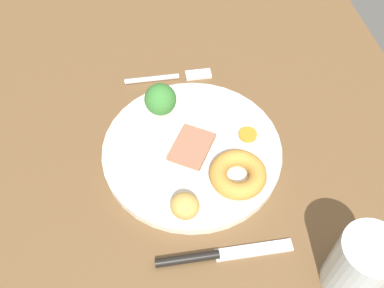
{
  "coord_description": "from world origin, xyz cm",
  "views": [
    {
      "loc": [
        40.11,
        -4.27,
        60.27
      ],
      "look_at": [
        0.74,
        2.9,
        6.0
      ],
      "focal_mm": 41.82,
      "sensor_mm": 36.0,
      "label": 1
    }
  ],
  "objects_px": {
    "carrot_coin_front": "(248,134)",
    "yorkshire_pudding": "(238,174)",
    "roast_potato_left": "(188,205)",
    "knife": "(212,255)",
    "fork": "(171,77)",
    "dinner_plate": "(192,151)",
    "broccoli_floret": "(160,99)",
    "meat_slice_main": "(192,147)",
    "water_glass": "(360,265)"
  },
  "relations": [
    {
      "from": "carrot_coin_front",
      "to": "yorkshire_pudding",
      "type": "bearing_deg",
      "value": -24.79
    },
    {
      "from": "yorkshire_pudding",
      "to": "carrot_coin_front",
      "type": "xyz_separation_m",
      "value": [
        -0.08,
        0.03,
        -0.01
      ]
    },
    {
      "from": "roast_potato_left",
      "to": "knife",
      "type": "height_order",
      "value": "roast_potato_left"
    },
    {
      "from": "roast_potato_left",
      "to": "fork",
      "type": "relative_size",
      "value": 0.26
    },
    {
      "from": "dinner_plate",
      "to": "knife",
      "type": "height_order",
      "value": "dinner_plate"
    },
    {
      "from": "yorkshire_pudding",
      "to": "broccoli_floret",
      "type": "distance_m",
      "value": 0.17
    },
    {
      "from": "carrot_coin_front",
      "to": "fork",
      "type": "height_order",
      "value": "carrot_coin_front"
    },
    {
      "from": "fork",
      "to": "knife",
      "type": "distance_m",
      "value": 0.34
    },
    {
      "from": "fork",
      "to": "meat_slice_main",
      "type": "bearing_deg",
      "value": -85.98
    },
    {
      "from": "meat_slice_main",
      "to": "yorkshire_pudding",
      "type": "xyz_separation_m",
      "value": [
        0.07,
        0.06,
        0.01
      ]
    },
    {
      "from": "knife",
      "to": "carrot_coin_front",
      "type": "bearing_deg",
      "value": 64.1
    },
    {
      "from": "yorkshire_pudding",
      "to": "knife",
      "type": "height_order",
      "value": "yorkshire_pudding"
    },
    {
      "from": "yorkshire_pudding",
      "to": "carrot_coin_front",
      "type": "relative_size",
      "value": 2.92
    },
    {
      "from": "fork",
      "to": "knife",
      "type": "relative_size",
      "value": 0.82
    },
    {
      "from": "broccoli_floret",
      "to": "knife",
      "type": "relative_size",
      "value": 0.31
    },
    {
      "from": "broccoli_floret",
      "to": "water_glass",
      "type": "relative_size",
      "value": 0.55
    },
    {
      "from": "yorkshire_pudding",
      "to": "fork",
      "type": "bearing_deg",
      "value": -165.08
    },
    {
      "from": "roast_potato_left",
      "to": "carrot_coin_front",
      "type": "xyz_separation_m",
      "value": [
        -0.11,
        0.11,
        -0.01
      ]
    },
    {
      "from": "meat_slice_main",
      "to": "carrot_coin_front",
      "type": "relative_size",
      "value": 2.48
    },
    {
      "from": "dinner_plate",
      "to": "carrot_coin_front",
      "type": "xyz_separation_m",
      "value": [
        -0.01,
        0.09,
        0.01
      ]
    },
    {
      "from": "meat_slice_main",
      "to": "yorkshire_pudding",
      "type": "relative_size",
      "value": 0.85
    },
    {
      "from": "broccoli_floret",
      "to": "water_glass",
      "type": "height_order",
      "value": "water_glass"
    },
    {
      "from": "carrot_coin_front",
      "to": "meat_slice_main",
      "type": "bearing_deg",
      "value": -84.16
    },
    {
      "from": "carrot_coin_front",
      "to": "fork",
      "type": "distance_m",
      "value": 0.18
    },
    {
      "from": "meat_slice_main",
      "to": "water_glass",
      "type": "distance_m",
      "value": 0.29
    },
    {
      "from": "yorkshire_pudding",
      "to": "carrot_coin_front",
      "type": "height_order",
      "value": "yorkshire_pudding"
    },
    {
      "from": "meat_slice_main",
      "to": "carrot_coin_front",
      "type": "bearing_deg",
      "value": 95.84
    },
    {
      "from": "meat_slice_main",
      "to": "water_glass",
      "type": "xyz_separation_m",
      "value": [
        0.23,
        0.16,
        0.03
      ]
    },
    {
      "from": "carrot_coin_front",
      "to": "broccoli_floret",
      "type": "bearing_deg",
      "value": -118.88
    },
    {
      "from": "knife",
      "to": "yorkshire_pudding",
      "type": "bearing_deg",
      "value": 62.19
    },
    {
      "from": "dinner_plate",
      "to": "knife",
      "type": "distance_m",
      "value": 0.17
    },
    {
      "from": "roast_potato_left",
      "to": "carrot_coin_front",
      "type": "bearing_deg",
      "value": 134.96
    },
    {
      "from": "dinner_plate",
      "to": "yorkshire_pudding",
      "type": "distance_m",
      "value": 0.09
    },
    {
      "from": "knife",
      "to": "dinner_plate",
      "type": "bearing_deg",
      "value": 90.28
    },
    {
      "from": "carrot_coin_front",
      "to": "knife",
      "type": "xyz_separation_m",
      "value": [
        0.18,
        -0.09,
        -0.01
      ]
    },
    {
      "from": "dinner_plate",
      "to": "yorkshire_pudding",
      "type": "height_order",
      "value": "yorkshire_pudding"
    },
    {
      "from": "broccoli_floret",
      "to": "fork",
      "type": "bearing_deg",
      "value": 161.7
    },
    {
      "from": "broccoli_floret",
      "to": "dinner_plate",
      "type": "bearing_deg",
      "value": 24.83
    },
    {
      "from": "carrot_coin_front",
      "to": "dinner_plate",
      "type": "bearing_deg",
      "value": -84.46
    },
    {
      "from": "dinner_plate",
      "to": "roast_potato_left",
      "type": "xyz_separation_m",
      "value": [
        0.11,
        -0.02,
        0.02
      ]
    },
    {
      "from": "broccoli_floret",
      "to": "water_glass",
      "type": "xyz_separation_m",
      "value": [
        0.31,
        0.2,
        0.01
      ]
    },
    {
      "from": "meat_slice_main",
      "to": "knife",
      "type": "xyz_separation_m",
      "value": [
        0.17,
        -0.0,
        -0.01
      ]
    },
    {
      "from": "dinner_plate",
      "to": "carrot_coin_front",
      "type": "relative_size",
      "value": 9.73
    },
    {
      "from": "carrot_coin_front",
      "to": "broccoli_floret",
      "type": "relative_size",
      "value": 0.49
    },
    {
      "from": "carrot_coin_front",
      "to": "water_glass",
      "type": "relative_size",
      "value": 0.27
    },
    {
      "from": "dinner_plate",
      "to": "fork",
      "type": "relative_size",
      "value": 1.8
    },
    {
      "from": "carrot_coin_front",
      "to": "fork",
      "type": "relative_size",
      "value": 0.19
    },
    {
      "from": "meat_slice_main",
      "to": "broccoli_floret",
      "type": "bearing_deg",
      "value": -155.64
    },
    {
      "from": "yorkshire_pudding",
      "to": "broccoli_floret",
      "type": "height_order",
      "value": "broccoli_floret"
    },
    {
      "from": "knife",
      "to": "water_glass",
      "type": "bearing_deg",
      "value": -19.07
    }
  ]
}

